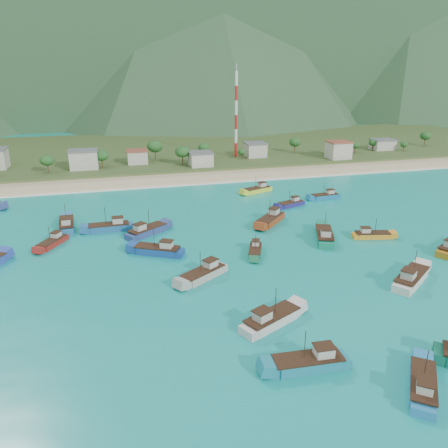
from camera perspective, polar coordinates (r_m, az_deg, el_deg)
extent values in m
plane|color=#0C878E|center=(93.70, -1.36, -5.74)|extent=(600.00, 600.00, 0.00)
cube|color=beige|center=(167.35, -7.72, 5.73)|extent=(400.00, 18.00, 1.20)
cube|color=#385123|center=(226.70, -9.76, 9.35)|extent=(400.00, 110.00, 2.40)
cube|color=white|center=(158.22, -7.27, 4.92)|extent=(400.00, 2.50, 0.08)
cube|color=#385942|center=(505.43, 1.50, 26.70)|extent=(1100.00, 160.00, 200.00)
cube|color=#284C2D|center=(384.28, -19.54, 24.06)|extent=(800.00, 160.00, 150.00)
cone|color=#284C2D|center=(392.86, -3.37, 26.41)|extent=(280.00, 280.00, 170.00)
cube|color=beige|center=(185.46, -17.83, 7.98)|extent=(10.82, 8.40, 7.08)
cube|color=beige|center=(190.04, -11.25, 8.54)|extent=(8.17, 6.81, 5.28)
cube|color=beige|center=(182.72, -3.07, 8.43)|extent=(9.00, 9.08, 5.22)
cube|color=beige|center=(201.65, 4.10, 9.60)|extent=(8.76, 8.44, 5.90)
cube|color=beige|center=(203.73, 14.73, 9.29)|extent=(9.34, 8.31, 7.11)
cube|color=beige|center=(232.45, 20.00, 9.69)|extent=(10.79, 7.72, 4.63)
cylinder|color=red|center=(201.41, 1.55, 9.67)|extent=(1.20, 1.20, 6.18)
cylinder|color=white|center=(200.40, 1.57, 11.41)|extent=(1.20, 1.20, 6.18)
cylinder|color=red|center=(199.58, 1.59, 13.17)|extent=(1.20, 1.20, 6.18)
cylinder|color=white|center=(198.94, 1.60, 14.93)|extent=(1.20, 1.20, 6.18)
cylinder|color=red|center=(198.50, 1.62, 16.71)|extent=(1.20, 1.20, 6.18)
cylinder|color=white|center=(198.24, 1.64, 18.49)|extent=(1.20, 1.20, 6.18)
cube|color=#A6A296|center=(89.15, -2.78, -6.73)|extent=(11.15, 8.90, 2.03)
cube|color=beige|center=(89.81, -1.77, -5.20)|extent=(3.25, 3.11, 1.65)
cylinder|color=#382114|center=(87.31, -3.11, -4.93)|extent=(0.12, 0.12, 4.57)
cube|color=orange|center=(115.54, 18.81, -1.50)|extent=(9.82, 4.82, 1.72)
cube|color=beige|center=(114.34, 17.99, -0.80)|extent=(2.48, 2.16, 1.39)
cylinder|color=#382114|center=(114.79, 19.22, -0.20)|extent=(0.12, 0.12, 3.86)
cube|color=#1C6B44|center=(100.66, 4.09, -3.65)|extent=(5.65, 9.08, 1.59)
cube|color=beige|center=(101.74, 4.16, -2.51)|extent=(2.23, 2.44, 1.29)
cylinder|color=#382114|center=(99.19, 4.11, -2.40)|extent=(0.12, 0.12, 3.58)
cube|color=#1D5A91|center=(118.01, -14.78, -0.53)|extent=(11.56, 3.52, 2.10)
cube|color=beige|center=(117.39, -13.72, 0.44)|extent=(2.64, 2.14, 1.70)
cylinder|color=#382114|center=(116.90, -15.25, 1.00)|extent=(0.12, 0.12, 4.72)
cube|color=navy|center=(135.56, 8.64, 2.49)|extent=(9.81, 5.95, 1.72)
cube|color=beige|center=(136.41, 9.26, 3.25)|extent=(2.62, 2.38, 1.39)
cylinder|color=#382114|center=(134.40, 8.54, 3.58)|extent=(0.12, 0.12, 3.86)
cube|color=#117759|center=(111.05, 12.96, -1.63)|extent=(8.11, 12.92, 2.26)
cube|color=beige|center=(107.96, 13.16, -1.11)|extent=(3.18, 3.48, 1.84)
cylinder|color=#382114|center=(110.45, 13.08, 0.28)|extent=(0.12, 0.12, 5.09)
cube|color=teal|center=(66.31, 10.87, -17.57)|extent=(11.44, 3.99, 2.05)
cube|color=beige|center=(66.01, 12.91, -15.93)|extent=(2.68, 2.21, 1.66)
cylinder|color=#382114|center=(64.14, 10.52, -15.30)|extent=(0.12, 0.12, 4.61)
cube|color=maroon|center=(112.63, -21.53, -2.41)|extent=(7.13, 9.43, 1.70)
cube|color=beige|center=(113.49, -21.06, -1.34)|extent=(2.55, 2.70, 1.38)
cylinder|color=#382114|center=(111.29, -21.87, -1.19)|extent=(0.12, 0.12, 3.82)
cube|color=#8F3918|center=(120.13, 6.06, 0.42)|extent=(10.94, 11.03, 2.18)
cube|color=beige|center=(121.62, 6.57, 1.64)|extent=(3.48, 3.48, 1.77)
cylinder|color=#382114|center=(118.40, 5.99, 1.95)|extent=(0.12, 0.12, 4.91)
cube|color=yellow|center=(149.49, 4.31, 4.36)|extent=(11.07, 6.78, 1.94)
cube|color=beige|center=(150.41, 4.97, 5.13)|extent=(2.96, 2.69, 1.57)
cylinder|color=#382114|center=(148.30, 4.17, 5.49)|extent=(0.12, 0.12, 4.36)
cube|color=beige|center=(74.89, 6.29, -12.43)|extent=(12.00, 8.23, 2.12)
cube|color=beige|center=(72.39, 5.03, -11.83)|extent=(3.32, 3.09, 1.72)
cylinder|color=#382114|center=(73.54, 6.75, -9.97)|extent=(0.12, 0.12, 4.78)
cube|color=silver|center=(94.97, 23.28, -6.64)|extent=(12.08, 10.15, 2.23)
cube|color=beige|center=(91.91, 22.99, -6.09)|extent=(3.58, 3.46, 1.82)
cylinder|color=#382114|center=(94.13, 23.70, -4.50)|extent=(0.12, 0.12, 5.03)
cube|color=navy|center=(101.20, -8.70, -3.56)|extent=(11.70, 8.39, 2.08)
cube|color=beige|center=(99.65, -7.50, -2.70)|extent=(3.29, 3.08, 1.69)
cylinder|color=#382114|center=(100.15, -9.14, -1.74)|extent=(0.12, 0.12, 4.69)
cube|color=#166DA1|center=(145.60, 12.99, 3.44)|extent=(10.01, 3.74, 1.78)
cube|color=beige|center=(146.24, 13.70, 4.11)|extent=(2.37, 1.98, 1.45)
cylinder|color=#382114|center=(144.54, 12.89, 4.52)|extent=(0.12, 0.12, 4.01)
cube|color=#2075B0|center=(67.20, 24.50, -18.74)|extent=(8.88, 10.28, 1.92)
cube|color=beige|center=(64.45, 24.75, -18.68)|extent=(2.99, 3.08, 1.56)
cylinder|color=#382114|center=(65.89, 24.89, -16.28)|extent=(0.12, 0.12, 4.32)
cube|color=#22669D|center=(123.16, -19.84, -0.20)|extent=(4.27, 12.10, 2.16)
cube|color=beige|center=(120.23, -19.95, 0.30)|extent=(2.35, 2.84, 1.76)
cylinder|color=#382114|center=(122.71, -20.02, 1.45)|extent=(0.12, 0.12, 4.87)
cube|color=navy|center=(113.32, -9.96, -1.01)|extent=(11.48, 9.51, 2.11)
cube|color=beige|center=(111.25, -10.95, -0.42)|extent=(3.39, 3.26, 1.72)
cylinder|color=#382114|center=(112.55, -9.81, 0.71)|extent=(0.12, 0.12, 4.76)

